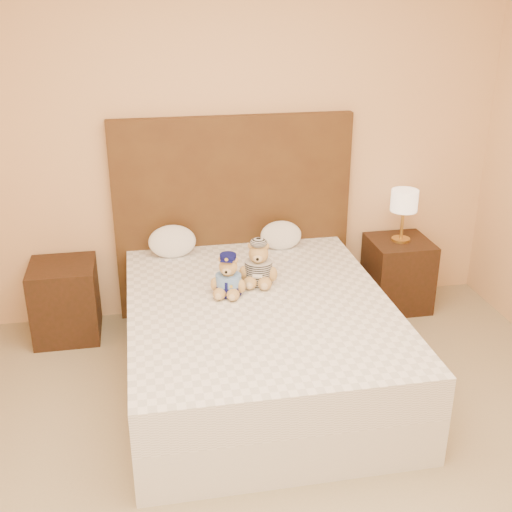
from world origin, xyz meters
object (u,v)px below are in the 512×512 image
Objects in this scene: nightstand_right at (397,273)px; teddy_police at (228,275)px; bed at (259,340)px; lamp at (404,203)px; pillow_right at (281,234)px; teddy_prisoner at (258,263)px; nightstand_left at (65,301)px; pillow_left at (172,240)px.

nightstand_right is 1.62m from teddy_police.
bed is 3.64× the size of nightstand_right.
lamp is 0.95m from pillow_right.
lamp is at bearing 39.92° from teddy_prisoner.
teddy_police is (-0.17, 0.14, 0.41)m from bed.
nightstand_left is 1.46m from teddy_prisoner.
bed is 0.97m from pillow_right.
teddy_prisoner is at bearing -47.97° from pillow_left.
bed is 1.48m from nightstand_left.
pillow_left is (-0.47, 0.83, 0.39)m from bed.
nightstand_right is (1.25, 0.80, -0.00)m from bed.
bed is 7.40× the size of teddy_police.
nightstand_left is 2.50m from nightstand_right.
lamp is 1.19× the size of pillow_left.
bed is at bearing -147.38° from lamp.
nightstand_right is at bearing 32.62° from bed.
lamp is 1.33m from teddy_prisoner.
teddy_police is (1.08, -0.66, 0.41)m from nightstand_left.
nightstand_left is 1.80× the size of pillow_right.
bed is at bearing -147.38° from nightstand_right.
pillow_left reaches higher than bed.
nightstand_left is 1.38× the size of lamp.
lamp is at bearing 180.00° from nightstand_right.
bed is 5.93× the size of pillow_left.
teddy_police is (-1.42, -0.66, -0.16)m from lamp.
teddy_prisoner is (0.21, 0.12, 0.01)m from teddy_police.
teddy_prisoner is at bearing -155.80° from lamp.
lamp reaches higher than nightstand_left.
lamp reaches higher than teddy_prisoner.
teddy_police is 0.80× the size of pillow_left.
bed is at bearing -83.85° from teddy_prisoner.
nightstand_right is at bearing 0.00° from nightstand_left.
nightstand_left is 2.56m from lamp.
teddy_police is at bearing 141.37° from bed.
bed is 6.87× the size of teddy_prisoner.
teddy_police is at bearing -125.41° from pillow_right.
bed is at bearing -111.24° from pillow_right.
bed is 1.03m from pillow_left.
lamp is 1.31× the size of pillow_right.
teddy_prisoner is at bearing 80.44° from bed.
lamp is (2.50, 0.00, 0.57)m from nightstand_left.
nightstand_left is at bearing 147.38° from bed.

